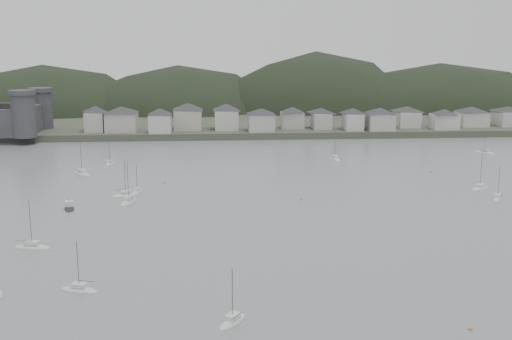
{
  "coord_description": "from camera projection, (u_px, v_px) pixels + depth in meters",
  "views": [
    {
      "loc": [
        -12.92,
        -100.87,
        42.27
      ],
      "look_at": [
        0.0,
        75.0,
        6.0
      ],
      "focal_mm": 43.34,
      "sensor_mm": 36.0,
      "label": 1
    }
  ],
  "objects": [
    {
      "name": "ground",
      "position": [
        287.0,
        290.0,
        107.98
      ],
      "size": [
        900.0,
        900.0,
        0.0
      ],
      "primitive_type": "plane",
      "color": "slate",
      "rests_on": "ground"
    },
    {
      "name": "far_shore_land",
      "position": [
        231.0,
        108.0,
        395.85
      ],
      "size": [
        900.0,
        250.0,
        3.0
      ],
      "primitive_type": "cube",
      "color": "#383D2D",
      "rests_on": "ground"
    },
    {
      "name": "sailboat_lead",
      "position": [
        126.0,
        195.0,
        174.35
      ],
      "size": [
        8.31,
        5.91,
        10.97
      ],
      "rotation": [
        0.0,
        0.0,
        2.04
      ],
      "color": "silver",
      "rests_on": "ground"
    },
    {
      "name": "motor_launch_far",
      "position": [
        69.0,
        208.0,
        160.37
      ],
      "size": [
        3.93,
        7.21,
        3.65
      ],
      "rotation": [
        0.0,
        0.0,
        3.37
      ],
      "color": "black",
      "rests_on": "ground"
    },
    {
      "name": "moored_fleet",
      "position": [
        198.0,
        208.0,
        160.74
      ],
      "size": [
        218.35,
        157.42,
        12.58
      ],
      "color": "silver",
      "rests_on": "ground"
    },
    {
      "name": "waterfront_town",
      "position": [
        347.0,
        116.0,
        288.96
      ],
      "size": [
        451.48,
        28.46,
        12.92
      ],
      "color": "#A39F95",
      "rests_on": "far_shore_land"
    },
    {
      "name": "forested_ridge",
      "position": [
        240.0,
        133.0,
        373.76
      ],
      "size": [
        851.55,
        103.94,
        102.57
      ],
      "color": "black",
      "rests_on": "ground"
    },
    {
      "name": "mooring_buoys",
      "position": [
        381.0,
        200.0,
        168.7
      ],
      "size": [
        124.6,
        114.11,
        0.7
      ],
      "color": "#CE7644",
      "rests_on": "ground"
    }
  ]
}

